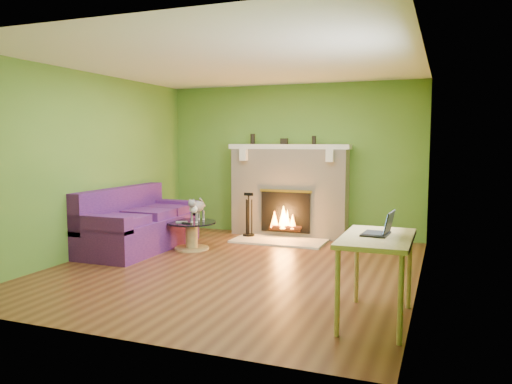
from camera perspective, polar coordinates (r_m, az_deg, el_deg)
floor at (r=6.53m, az=-2.37°, el=-8.63°), size 5.00×5.00×0.00m
ceiling at (r=6.40m, az=-2.47°, el=14.53°), size 5.00×5.00×0.00m
wall_back at (r=8.68m, az=4.15°, el=3.63°), size 5.00×0.00×5.00m
wall_front at (r=4.16m, az=-16.20°, el=1.05°), size 5.00×0.00×5.00m
wall_left at (r=7.51m, az=-18.40°, el=3.01°), size 0.00×5.00×5.00m
wall_right at (r=5.82m, az=18.38°, el=2.28°), size 0.00×5.00×5.00m
window_frame at (r=4.91m, az=17.87°, el=4.61°), size 0.00×1.20×1.20m
window_pane at (r=4.91m, az=17.77°, el=4.61°), size 0.00×1.06×1.06m
fireplace at (r=8.54m, az=3.76°, el=0.04°), size 2.10×0.46×1.58m
hearth at (r=8.17m, az=2.65°, el=-5.59°), size 1.50×0.75×0.03m
mantel at (r=8.48m, az=3.76°, el=5.20°), size 2.10×0.28×0.08m
sofa at (r=7.80m, az=-13.46°, el=-3.72°), size 0.93×2.07×0.93m
coffee_table at (r=7.63m, az=-7.37°, el=-4.70°), size 0.74×0.74×0.42m
desk at (r=4.63m, az=13.65°, el=-6.07°), size 0.61×1.06×0.78m
cat at (r=7.58m, az=-6.70°, el=-1.99°), size 0.29×0.61×0.37m
remote_silver at (r=7.54m, az=-8.50°, el=-3.40°), size 0.17×0.11×0.02m
remote_black at (r=7.43m, az=-7.92°, el=-3.53°), size 0.16×0.07×0.02m
laptop at (r=4.64m, az=13.54°, el=-3.43°), size 0.29×0.32×0.22m
fire_tools at (r=8.44m, az=-0.85°, el=-2.55°), size 0.20×0.20×0.74m
mantel_vase_left at (r=8.73m, az=-0.38°, el=6.08°), size 0.08×0.08×0.18m
mantel_vase_right at (r=8.39m, az=6.65°, el=5.92°), size 0.07×0.07×0.14m
mantel_box at (r=8.54m, az=3.24°, el=5.81°), size 0.12×0.08×0.10m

